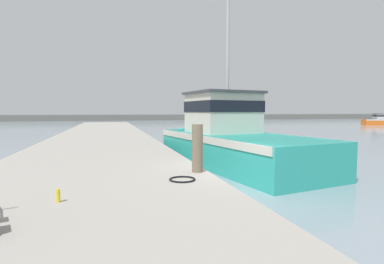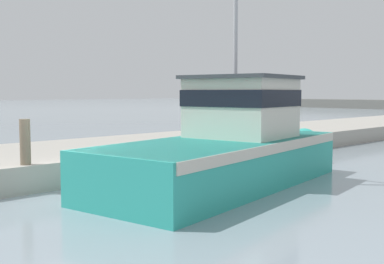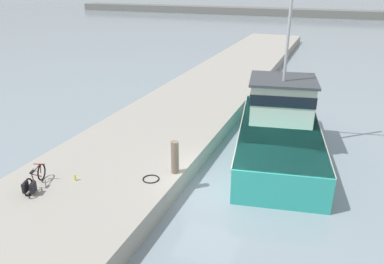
# 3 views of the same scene
# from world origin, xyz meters

# --- Properties ---
(ground_plane) EXTENTS (320.00, 320.00, 0.00)m
(ground_plane) POSITION_xyz_m (0.00, 0.00, 0.00)
(ground_plane) COLOR #84939E
(dock_pier) EXTENTS (6.36, 80.00, 0.83)m
(dock_pier) POSITION_xyz_m (-4.20, 0.00, 0.42)
(dock_pier) COLOR #A39E93
(dock_pier) RESTS_ON ground_plane
(far_shoreline) EXTENTS (180.00, 5.00, 1.58)m
(far_shoreline) POSITION_xyz_m (30.00, 76.14, 0.79)
(far_shoreline) COLOR slate
(far_shoreline) RESTS_ON ground_plane
(fishing_boat_main) EXTENTS (5.31, 11.52, 10.92)m
(fishing_boat_main) POSITION_xyz_m (1.86, 5.12, 1.26)
(fishing_boat_main) COLOR teal
(fishing_boat_main) RESTS_ON ground_plane
(boat_blue_far) EXTENTS (5.12, 3.37, 2.10)m
(boat_blue_far) POSITION_xyz_m (43.58, 35.81, 0.79)
(boat_blue_far) COLOR orange
(boat_blue_far) RESTS_ON ground_plane
(mooring_post) EXTENTS (0.31, 0.31, 1.34)m
(mooring_post) POSITION_xyz_m (-1.34, -0.23, 1.50)
(mooring_post) COLOR #756651
(mooring_post) RESTS_ON dock_pier
(hose_coil) EXTENTS (0.65, 0.65, 0.04)m
(hose_coil) POSITION_xyz_m (-1.98, -1.09, 0.85)
(hose_coil) COLOR black
(hose_coil) RESTS_ON dock_pier
(water_bottle_by_bike) EXTENTS (0.07, 0.07, 0.25)m
(water_bottle_by_bike) POSITION_xyz_m (-4.63, -2.21, 0.96)
(water_bottle_by_bike) COLOR yellow
(water_bottle_by_bike) RESTS_ON dock_pier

